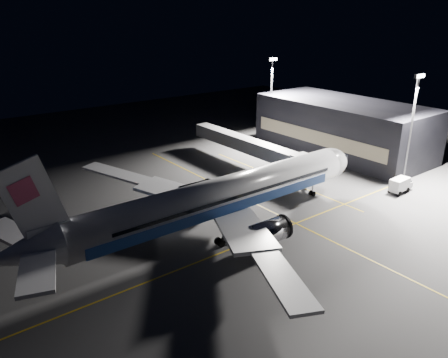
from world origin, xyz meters
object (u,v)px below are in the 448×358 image
at_px(jet_bridge, 253,147).
at_px(safety_cone_b, 146,205).
at_px(floodlight_mast_north, 271,92).
at_px(baggage_tug, 158,206).
at_px(safety_cone_a, 158,227).
at_px(floodlight_mast_south, 412,119).
at_px(service_truck, 401,184).
at_px(airliner, 216,198).
at_px(safety_cone_c, 176,215).

distance_m(jet_bridge, safety_cone_b, 28.24).
xyz_separation_m(floodlight_mast_north, baggage_tug, (-44.70, -20.51, -11.62)).
bearing_deg(safety_cone_a, floodlight_mast_south, -13.54).
xyz_separation_m(floodlight_mast_south, service_truck, (-5.23, -2.59, -10.94)).
bearing_deg(safety_cone_a, jet_bridge, 22.64).
bearing_deg(jet_bridge, safety_cone_b, -171.64).
distance_m(airliner, baggage_tug, 12.82).
height_order(floodlight_mast_south, safety_cone_b, floodlight_mast_south).
relative_size(floodlight_mast_south, safety_cone_c, 31.51).
distance_m(airliner, safety_cone_c, 9.29).
bearing_deg(safety_cone_b, jet_bridge, 8.36).
relative_size(service_truck, baggage_tug, 2.20).
bearing_deg(floodlight_mast_north, floodlight_mast_south, -90.00).
bearing_deg(safety_cone_b, service_truck, -29.23).
bearing_deg(airliner, service_truck, -13.49).
xyz_separation_m(floodlight_mast_north, safety_cone_c, (-43.68, -24.49, -12.04)).
xyz_separation_m(airliner, floodlight_mast_north, (41.08, 31.99, 7.21)).
xyz_separation_m(floodlight_mast_north, safety_cone_b, (-45.61, -17.99, -12.10)).
xyz_separation_m(airliner, safety_cone_b, (-4.53, 14.00, -4.89)).
height_order(airliner, baggage_tug, airliner).
bearing_deg(safety_cone_b, safety_cone_a, -105.79).
distance_m(baggage_tug, safety_cone_c, 4.13).
distance_m(jet_bridge, floodlight_mast_north, 24.06).
distance_m(service_truck, baggage_tug, 44.29).
bearing_deg(floodlight_mast_south, safety_cone_a, 166.46).
xyz_separation_m(airliner, floodlight_mast_south, (41.08, -6.01, 7.21)).
relative_size(safety_cone_a, safety_cone_c, 0.80).
bearing_deg(floodlight_mast_south, service_truck, -153.70).
height_order(jet_bridge, safety_cone_c, jet_bridge).
bearing_deg(safety_cone_b, floodlight_mast_north, 21.52).
bearing_deg(safety_cone_a, airliner, -38.69).
height_order(baggage_tug, safety_cone_a, baggage_tug).
xyz_separation_m(floodlight_mast_south, safety_cone_c, (-43.68, 13.51, -12.04)).
bearing_deg(floodlight_mast_south, safety_cone_c, 162.82).
height_order(service_truck, safety_cone_a, service_truck).
distance_m(airliner, floodlight_mast_north, 52.56).
distance_m(baggage_tug, safety_cone_a, 6.80).
height_order(floodlight_mast_north, service_truck, floodlight_mast_north).
bearing_deg(service_truck, floodlight_mast_south, 24.17).
relative_size(jet_bridge, safety_cone_c, 52.36).
distance_m(airliner, safety_cone_a, 10.13).
xyz_separation_m(jet_bridge, baggage_tug, (-26.70, -6.58, -3.83)).
height_order(jet_bridge, service_truck, jet_bridge).
height_order(safety_cone_a, safety_cone_c, safety_cone_c).
xyz_separation_m(floodlight_mast_south, safety_cone_b, (-45.61, 20.01, -12.10)).
distance_m(service_truck, safety_cone_a, 45.06).
bearing_deg(baggage_tug, floodlight_mast_south, -14.91).
relative_size(floodlight_mast_south, safety_cone_a, 39.18).
relative_size(floodlight_mast_south, safety_cone_b, 37.94).
xyz_separation_m(baggage_tug, safety_cone_a, (-3.30, -5.93, -0.49)).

